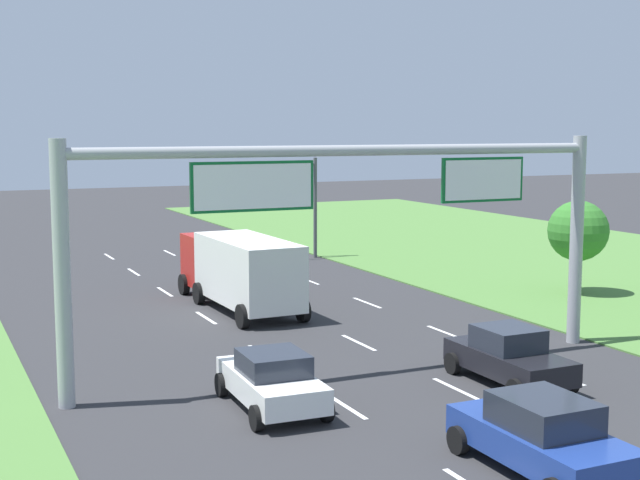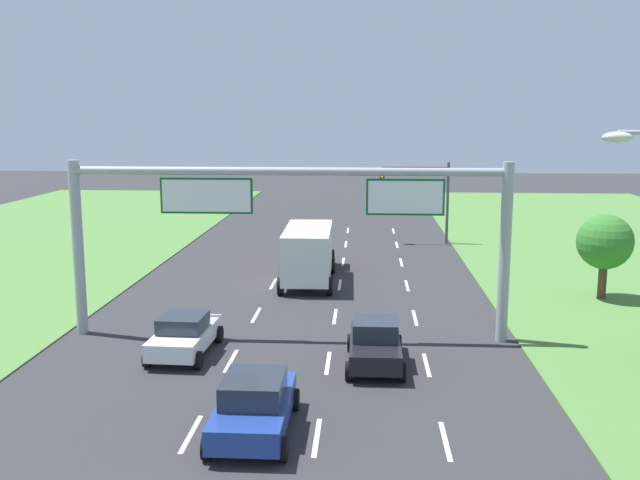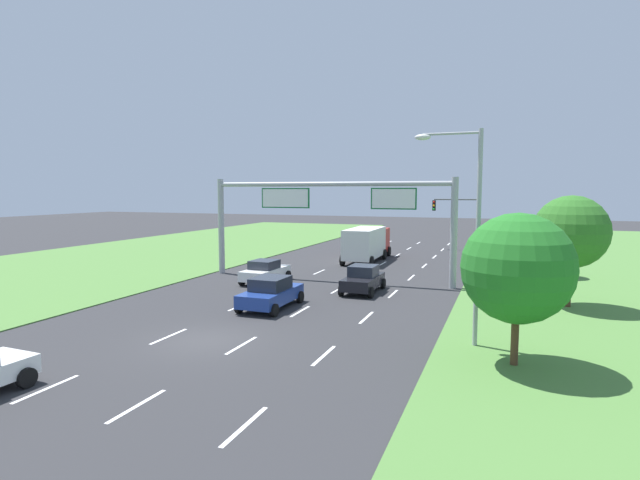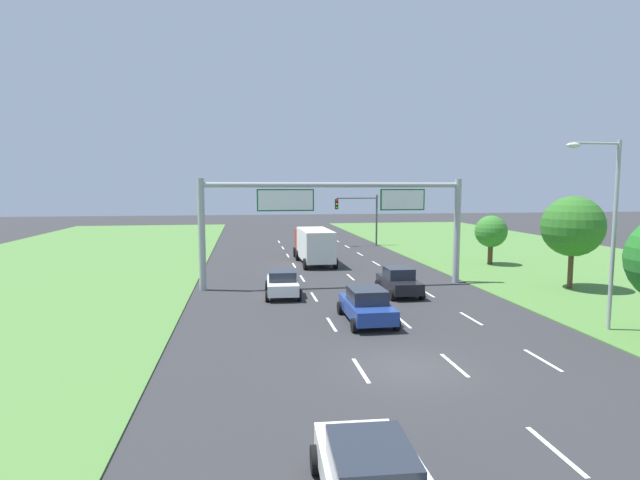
% 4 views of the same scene
% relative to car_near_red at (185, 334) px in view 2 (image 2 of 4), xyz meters
% --- Properties ---
extents(lane_dashes_inner_left, '(0.14, 62.40, 0.01)m').
position_rel_car_near_red_xyz_m(lane_dashes_inner_left, '(1.83, -0.61, -0.76)').
color(lane_dashes_inner_left, white).
rests_on(lane_dashes_inner_left, ground_plane).
extents(lane_dashes_inner_right, '(0.14, 62.40, 0.01)m').
position_rel_car_near_red_xyz_m(lane_dashes_inner_right, '(5.33, -0.61, -0.76)').
color(lane_dashes_inner_right, white).
rests_on(lane_dashes_inner_right, ground_plane).
extents(lane_dashes_slip, '(0.14, 62.40, 0.01)m').
position_rel_car_near_red_xyz_m(lane_dashes_slip, '(8.83, -0.61, -0.76)').
color(lane_dashes_slip, white).
rests_on(lane_dashes_slip, ground_plane).
extents(car_near_red, '(2.18, 4.20, 1.53)m').
position_rel_car_near_red_xyz_m(car_near_red, '(0.00, 0.00, 0.00)').
color(car_near_red, white).
rests_on(car_near_red, ground_plane).
extents(car_mid_lane, '(2.01, 4.13, 1.63)m').
position_rel_car_near_red_xyz_m(car_mid_lane, '(6.99, -0.70, 0.03)').
color(car_mid_lane, black).
rests_on(car_mid_lane, ground_plane).
extents(car_far_ahead, '(2.20, 4.38, 1.64)m').
position_rel_car_near_red_xyz_m(car_far_ahead, '(3.58, -6.41, 0.05)').
color(car_far_ahead, navy).
rests_on(car_far_ahead, ground_plane).
extents(box_truck, '(2.81, 8.53, 2.93)m').
position_rel_car_near_red_xyz_m(box_truck, '(3.63, 12.59, 0.86)').
color(box_truck, '#B21E19').
rests_on(box_truck, ground_plane).
extents(sign_gantry, '(17.24, 0.44, 7.00)m').
position_rel_car_near_red_xyz_m(sign_gantry, '(3.65, 2.38, 4.14)').
color(sign_gantry, '#9EA0A5').
rests_on(sign_gantry, ground_plane).
extents(traffic_light_mast, '(4.76, 0.49, 5.60)m').
position_rel_car_near_red_xyz_m(traffic_light_mast, '(10.33, 24.12, 3.10)').
color(traffic_light_mast, '#47494F').
rests_on(traffic_light_mast, ground_plane).
extents(roadside_tree_far, '(2.63, 2.63, 4.13)m').
position_rel_car_near_red_xyz_m(roadside_tree_far, '(18.01, 9.21, 2.02)').
color(roadside_tree_far, '#513823').
rests_on(roadside_tree_far, ground_plane).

